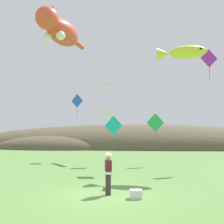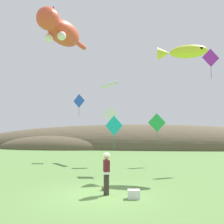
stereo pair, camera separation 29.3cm
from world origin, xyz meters
The scene contains 13 objects.
ground_plane centered at (0.00, 0.00, 0.00)m, with size 120.00×120.00×0.00m, color #5B8442.
distant_hill_ridge centered at (-0.84, 31.77, 0.00)m, with size 62.04×15.91×7.87m.
festival_attendant centered at (0.30, 0.01, 0.95)m, with size 0.37×0.48×1.77m.
kite_spool centered at (0.06, 0.81, 0.11)m, with size 0.17×0.22×0.22m.
picnic_cooler centered at (1.49, -0.44, 0.18)m, with size 0.53×0.39×0.36m.
kite_giant_cat centered at (-4.42, 7.20, 10.43)m, with size 2.60×6.90×2.11m.
kite_fish_windsock centered at (4.46, 5.75, 7.93)m, with size 3.25×1.22×0.98m.
kite_tube_streamer centered at (-1.48, 12.85, 7.24)m, with size 2.02×2.21×0.44m.
kite_diamond_teal centered at (-0.07, 5.45, 3.08)m, with size 1.22×0.58×2.24m.
kite_diamond_white centered at (-0.89, 9.54, 4.12)m, with size 1.35×0.08×2.25m.
kite_diamond_violet centered at (6.91, 8.52, 8.25)m, with size 1.35×0.43×2.31m.
kite_diamond_blue centered at (-4.36, 12.48, 5.64)m, with size 1.25×0.51×2.24m.
kite_diamond_green centered at (2.89, 9.75, 3.42)m, with size 1.45×0.52×2.43m.
Camera 2 is at (2.01, -10.75, 2.70)m, focal length 40.00 mm.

